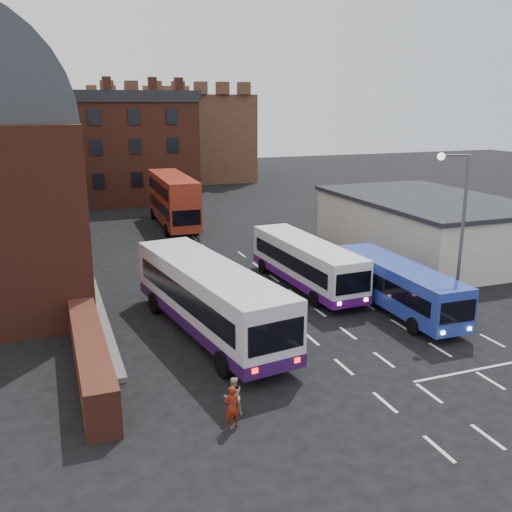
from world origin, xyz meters
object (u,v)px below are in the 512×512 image
object	(u,v)px
pedestrian_beige	(233,396)
bus_white_inbound	(306,260)
bus_red_double	(173,200)
bus_white_outbound	(209,294)
street_lamp	(458,220)
bus_blue	(398,284)
pedestrian_red	(232,407)

from	to	relation	value
pedestrian_beige	bus_white_inbound	bearing A→B (deg)	-122.96
bus_white_inbound	bus_red_double	size ratio (longest dim) A/B	0.91
bus_white_outbound	street_lamp	bearing A→B (deg)	-17.66
bus_blue	pedestrian_red	world-z (taller)	bus_blue
bus_blue	bus_white_outbound	bearing A→B (deg)	-2.49
street_lamp	pedestrian_beige	bearing A→B (deg)	-158.33
pedestrian_red	pedestrian_beige	size ratio (longest dim) A/B	1.07
bus_white_outbound	bus_blue	distance (m)	10.39
street_lamp	pedestrian_beige	distance (m)	15.66
bus_red_double	pedestrian_beige	distance (m)	33.17
pedestrian_red	bus_red_double	bearing A→B (deg)	-99.88
pedestrian_beige	pedestrian_red	bearing A→B (deg)	70.79
street_lamp	pedestrian_beige	world-z (taller)	street_lamp
bus_white_outbound	bus_blue	size ratio (longest dim) A/B	1.33
bus_red_double	bus_white_inbound	bearing A→B (deg)	102.33
bus_white_inbound	bus_blue	distance (m)	6.20
street_lamp	pedestrian_red	bearing A→B (deg)	-156.09
bus_white_outbound	pedestrian_beige	bearing A→B (deg)	-108.25
bus_white_outbound	bus_red_double	xyz separation A→B (m)	(3.80, 25.17, 0.45)
bus_white_outbound	street_lamp	size ratio (longest dim) A/B	1.50
bus_red_double	bus_white_outbound	bearing A→B (deg)	83.43
bus_blue	pedestrian_red	distance (m)	14.29
bus_red_double	pedestrian_beige	bearing A→B (deg)	83.19
bus_white_outbound	bus_red_double	distance (m)	25.46
pedestrian_red	pedestrian_beige	xyz separation A→B (m)	(0.30, 0.78, -0.05)
bus_white_outbound	bus_red_double	bearing A→B (deg)	72.81
street_lamp	bus_red_double	bearing A→B (deg)	108.07
street_lamp	pedestrian_red	distance (m)	16.20
pedestrian_beige	bus_blue	bearing A→B (deg)	-146.88
bus_red_double	pedestrian_red	xyz separation A→B (m)	(-5.39, -33.51, -1.69)
bus_white_inbound	bus_blue	xyz separation A→B (m)	(2.88, -5.49, -0.15)
bus_white_outbound	bus_red_double	world-z (taller)	bus_red_double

